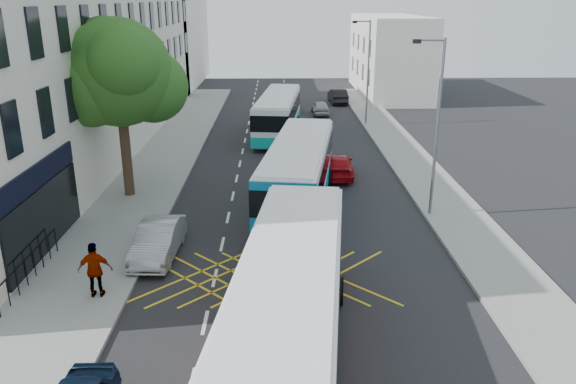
{
  "coord_description": "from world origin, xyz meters",
  "views": [
    {
      "loc": [
        -0.87,
        -12.5,
        9.76
      ],
      "look_at": [
        -0.44,
        9.26,
        2.2
      ],
      "focal_mm": 35.0,
      "sensor_mm": 36.0,
      "label": 1
    }
  ],
  "objects_px": {
    "street_tree": "(118,74)",
    "distant_car_grey": "(289,104)",
    "red_hatchback": "(338,165)",
    "distant_car_dark": "(338,96)",
    "pedestrian_far": "(95,270)",
    "lamp_near": "(436,120)",
    "bus_mid": "(299,173)",
    "motorbike": "(256,373)",
    "lamp_far": "(367,67)",
    "bus_far": "(278,114)",
    "distant_car_silver": "(320,108)",
    "parked_car_silver": "(158,240)",
    "bus_near": "(290,306)"
  },
  "relations": [
    {
      "from": "street_tree",
      "to": "distant_car_grey",
      "type": "bearing_deg",
      "value": 69.48
    },
    {
      "from": "red_hatchback",
      "to": "distant_car_dark",
      "type": "xyz_separation_m",
      "value": [
        2.46,
        23.62,
        0.07
      ]
    },
    {
      "from": "red_hatchback",
      "to": "pedestrian_far",
      "type": "relative_size",
      "value": 2.23
    },
    {
      "from": "lamp_near",
      "to": "distant_car_grey",
      "type": "height_order",
      "value": "lamp_near"
    },
    {
      "from": "lamp_near",
      "to": "red_hatchback",
      "type": "relative_size",
      "value": 1.84
    },
    {
      "from": "bus_mid",
      "to": "motorbike",
      "type": "height_order",
      "value": "bus_mid"
    },
    {
      "from": "lamp_far",
      "to": "distant_car_dark",
      "type": "height_order",
      "value": "lamp_far"
    },
    {
      "from": "bus_far",
      "to": "distant_car_grey",
      "type": "distance_m",
      "value": 9.75
    },
    {
      "from": "bus_mid",
      "to": "distant_car_dark",
      "type": "height_order",
      "value": "bus_mid"
    },
    {
      "from": "lamp_near",
      "to": "distant_car_grey",
      "type": "xyz_separation_m",
      "value": [
        -6.02,
        26.19,
        -4.03
      ]
    },
    {
      "from": "motorbike",
      "to": "distant_car_silver",
      "type": "bearing_deg",
      "value": 96.12
    },
    {
      "from": "motorbike",
      "to": "distant_car_silver",
      "type": "distance_m",
      "value": 37.56
    },
    {
      "from": "street_tree",
      "to": "parked_car_silver",
      "type": "xyz_separation_m",
      "value": [
        2.91,
        -7.09,
        -5.6
      ]
    },
    {
      "from": "distant_car_grey",
      "to": "parked_car_silver",
      "type": "bearing_deg",
      "value": -100.18
    },
    {
      "from": "motorbike",
      "to": "pedestrian_far",
      "type": "distance_m",
      "value": 7.72
    },
    {
      "from": "lamp_near",
      "to": "lamp_far",
      "type": "bearing_deg",
      "value": 90.0
    },
    {
      "from": "bus_near",
      "to": "motorbike",
      "type": "bearing_deg",
      "value": -108.32
    },
    {
      "from": "parked_car_silver",
      "to": "distant_car_dark",
      "type": "height_order",
      "value": "distant_car_dark"
    },
    {
      "from": "lamp_near",
      "to": "bus_near",
      "type": "distance_m",
      "value": 13.17
    },
    {
      "from": "bus_mid",
      "to": "distant_car_dark",
      "type": "distance_m",
      "value": 28.96
    },
    {
      "from": "motorbike",
      "to": "lamp_near",
      "type": "bearing_deg",
      "value": 72.09
    },
    {
      "from": "lamp_near",
      "to": "parked_car_silver",
      "type": "bearing_deg",
      "value": -160.73
    },
    {
      "from": "lamp_far",
      "to": "distant_car_silver",
      "type": "height_order",
      "value": "lamp_far"
    },
    {
      "from": "pedestrian_far",
      "to": "bus_far",
      "type": "bearing_deg",
      "value": -108.42
    },
    {
      "from": "distant_car_dark",
      "to": "street_tree",
      "type": "bearing_deg",
      "value": 60.3
    },
    {
      "from": "parked_car_silver",
      "to": "distant_car_grey",
      "type": "distance_m",
      "value": 30.86
    },
    {
      "from": "street_tree",
      "to": "motorbike",
      "type": "bearing_deg",
      "value": -65.9
    },
    {
      "from": "lamp_far",
      "to": "distant_car_silver",
      "type": "distance_m",
      "value": 6.82
    },
    {
      "from": "motorbike",
      "to": "distant_car_silver",
      "type": "xyz_separation_m",
      "value": [
        4.38,
        37.3,
        -0.37
      ]
    },
    {
      "from": "motorbike",
      "to": "lamp_far",
      "type": "bearing_deg",
      "value": 89.73
    },
    {
      "from": "lamp_far",
      "to": "bus_mid",
      "type": "relative_size",
      "value": 0.68
    },
    {
      "from": "lamp_near",
      "to": "parked_car_silver",
      "type": "height_order",
      "value": "lamp_near"
    },
    {
      "from": "bus_near",
      "to": "street_tree",
      "type": "bearing_deg",
      "value": 126.71
    },
    {
      "from": "bus_near",
      "to": "pedestrian_far",
      "type": "bearing_deg",
      "value": 158.76
    },
    {
      "from": "distant_car_silver",
      "to": "red_hatchback",
      "type": "bearing_deg",
      "value": 87.46
    },
    {
      "from": "motorbike",
      "to": "bus_far",
      "type": "bearing_deg",
      "value": 101.57
    },
    {
      "from": "lamp_far",
      "to": "bus_mid",
      "type": "height_order",
      "value": "lamp_far"
    },
    {
      "from": "distant_car_grey",
      "to": "pedestrian_far",
      "type": "xyz_separation_m",
      "value": [
        -7.18,
        -33.68,
        0.54
      ]
    },
    {
      "from": "distant_car_dark",
      "to": "parked_car_silver",
      "type": "bearing_deg",
      "value": 69.59
    },
    {
      "from": "motorbike",
      "to": "distant_car_dark",
      "type": "relative_size",
      "value": 0.55
    },
    {
      "from": "lamp_far",
      "to": "motorbike",
      "type": "distance_m",
      "value": 33.91
    },
    {
      "from": "street_tree",
      "to": "lamp_near",
      "type": "xyz_separation_m",
      "value": [
        14.71,
        -2.97,
        -1.68
      ]
    },
    {
      "from": "lamp_far",
      "to": "parked_car_silver",
      "type": "relative_size",
      "value": 1.91
    },
    {
      "from": "lamp_far",
      "to": "distant_car_grey",
      "type": "bearing_deg",
      "value": 134.19
    },
    {
      "from": "bus_near",
      "to": "distant_car_dark",
      "type": "relative_size",
      "value": 2.82
    },
    {
      "from": "parked_car_silver",
      "to": "pedestrian_far",
      "type": "xyz_separation_m",
      "value": [
        -1.4,
        -3.36,
        0.44
      ]
    },
    {
      "from": "bus_far",
      "to": "bus_near",
      "type": "bearing_deg",
      "value": -83.27
    },
    {
      "from": "lamp_near",
      "to": "red_hatchback",
      "type": "height_order",
      "value": "lamp_near"
    },
    {
      "from": "lamp_far",
      "to": "distant_car_silver",
      "type": "relative_size",
      "value": 2.25
    },
    {
      "from": "motorbike",
      "to": "distant_car_grey",
      "type": "height_order",
      "value": "motorbike"
    }
  ]
}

